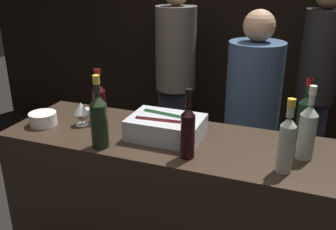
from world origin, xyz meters
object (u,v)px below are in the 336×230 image
(candle_votive, at_px, (87,113))
(person_grey_polo, at_px, (176,71))
(rose_wine_bottle, at_px, (287,142))
(white_wine_bottle, at_px, (307,130))
(ice_bin_with_bottles, at_px, (165,126))
(person_in_hoodie, at_px, (317,80))
(red_wine_bottle_burgundy, at_px, (304,119))
(red_wine_bottle_tall, at_px, (99,100))
(red_wine_bottle_black_foil, at_px, (188,130))
(bowl_white, at_px, (43,118))
(champagne_bottle, at_px, (99,119))
(person_blond_tee, at_px, (251,117))
(wine_glass, at_px, (81,109))

(candle_votive, xyz_separation_m, person_grey_polo, (0.09, 1.39, -0.06))
(rose_wine_bottle, distance_m, person_grey_polo, 2.00)
(white_wine_bottle, bearing_deg, ice_bin_with_bottles, -178.86)
(person_grey_polo, bearing_deg, person_in_hoodie, -80.64)
(red_wine_bottle_burgundy, distance_m, red_wine_bottle_tall, 1.16)
(red_wine_bottle_black_foil, height_order, person_grey_polo, person_grey_polo)
(rose_wine_bottle, distance_m, red_wine_bottle_tall, 1.12)
(bowl_white, relative_size, champagne_bottle, 0.42)
(candle_votive, xyz_separation_m, red_wine_bottle_black_foil, (0.75, -0.29, 0.12))
(candle_votive, bearing_deg, red_wine_bottle_black_foil, -20.79)
(candle_votive, xyz_separation_m, person_blond_tee, (0.92, 0.67, -0.15))
(white_wine_bottle, bearing_deg, bowl_white, -175.76)
(wine_glass, bearing_deg, bowl_white, -159.85)
(bowl_white, height_order, person_grey_polo, person_grey_polo)
(white_wine_bottle, xyz_separation_m, person_in_hoodie, (0.06, 1.56, -0.17))
(candle_votive, distance_m, red_wine_bottle_black_foil, 0.81)
(wine_glass, relative_size, red_wine_bottle_burgundy, 0.39)
(candle_votive, relative_size, person_in_hoodie, 0.04)
(candle_votive, distance_m, person_in_hoodie, 1.99)
(bowl_white, xyz_separation_m, person_grey_polo, (0.26, 1.59, -0.08))
(candle_votive, distance_m, white_wine_bottle, 1.30)
(candle_votive, bearing_deg, red_wine_bottle_tall, -11.82)
(champagne_bottle, bearing_deg, white_wine_bottle, 13.74)
(ice_bin_with_bottles, xyz_separation_m, person_in_hoodie, (0.78, 1.57, -0.08))
(wine_glass, xyz_separation_m, candle_votive, (-0.05, 0.12, -0.07))
(red_wine_bottle_burgundy, distance_m, rose_wine_bottle, 0.32)
(person_in_hoodie, bearing_deg, ice_bin_with_bottles, -132.70)
(champagne_bottle, xyz_separation_m, red_wine_bottle_black_foil, (0.46, 0.05, -0.01))
(red_wine_bottle_black_foil, bearing_deg, person_in_hoodie, 71.41)
(red_wine_bottle_burgundy, bearing_deg, person_in_hoodie, 86.98)
(bowl_white, height_order, wine_glass, wine_glass)
(ice_bin_with_bottles, bearing_deg, person_grey_polo, 107.59)
(white_wine_bottle, xyz_separation_m, rose_wine_bottle, (-0.08, -0.17, 0.00))
(person_grey_polo, bearing_deg, red_wine_bottle_black_foil, -152.67)
(red_wine_bottle_burgundy, bearing_deg, ice_bin_with_bottles, -167.68)
(white_wine_bottle, bearing_deg, champagne_bottle, -166.26)
(white_wine_bottle, bearing_deg, red_wine_bottle_burgundy, 97.85)
(bowl_white, height_order, person_blond_tee, person_blond_tee)
(bowl_white, bearing_deg, white_wine_bottle, 4.24)
(candle_votive, distance_m, person_blond_tee, 1.15)
(candle_votive, height_order, person_blond_tee, person_blond_tee)
(bowl_white, bearing_deg, person_in_hoodie, 47.77)
(red_wine_bottle_black_foil, bearing_deg, white_wine_bottle, 19.92)
(person_blond_tee, bearing_deg, red_wine_bottle_burgundy, -51.62)
(wine_glass, relative_size, person_grey_polo, 0.08)
(wine_glass, height_order, white_wine_bottle, white_wine_bottle)
(candle_votive, relative_size, red_wine_bottle_tall, 0.20)
(red_wine_bottle_burgundy, relative_size, red_wine_bottle_tall, 1.13)
(candle_votive, distance_m, rose_wine_bottle, 1.24)
(wine_glass, relative_size, candle_votive, 2.19)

